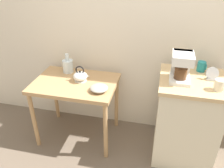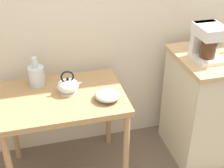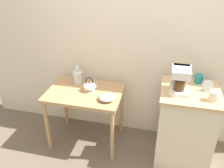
% 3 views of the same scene
% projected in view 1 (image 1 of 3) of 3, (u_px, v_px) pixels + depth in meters
% --- Properties ---
extents(ground_plane, '(8.00, 8.00, 0.00)m').
position_uv_depth(ground_plane, '(128.00, 142.00, 2.66)').
color(ground_plane, '#6B5B4C').
extents(back_wall, '(4.40, 0.10, 2.80)m').
position_uv_depth(back_wall, '(150.00, 10.00, 2.29)').
color(back_wall, beige).
rests_on(back_wall, ground_plane).
extents(wooden_table, '(0.87, 0.61, 0.72)m').
position_uv_depth(wooden_table, '(76.00, 89.00, 2.46)').
color(wooden_table, tan).
rests_on(wooden_table, ground_plane).
extents(kitchen_counter, '(0.60, 0.59, 0.90)m').
position_uv_depth(kitchen_counter, '(186.00, 119.00, 2.30)').
color(kitchen_counter, beige).
rests_on(kitchen_counter, ground_plane).
extents(bowl_stoneware, '(0.18, 0.18, 0.06)m').
position_uv_depth(bowl_stoneware, '(99.00, 88.00, 2.24)').
color(bowl_stoneware, '#9E998C').
rests_on(bowl_stoneware, wooden_table).
extents(teakettle, '(0.18, 0.15, 0.17)m').
position_uv_depth(teakettle, '(80.00, 76.00, 2.40)').
color(teakettle, white).
rests_on(teakettle, wooden_table).
extents(glass_carafe_vase, '(0.12, 0.12, 0.22)m').
position_uv_depth(glass_carafe_vase, '(68.00, 66.00, 2.57)').
color(glass_carafe_vase, silver).
rests_on(glass_carafe_vase, wooden_table).
extents(coffee_maker, '(0.18, 0.22, 0.26)m').
position_uv_depth(coffee_maker, '(181.00, 65.00, 2.01)').
color(coffee_maker, white).
rests_on(coffee_maker, kitchen_counter).
extents(mug_dark_teal, '(0.08, 0.08, 0.10)m').
position_uv_depth(mug_dark_teal, '(202.00, 66.00, 2.21)').
color(mug_dark_teal, teal).
rests_on(mug_dark_teal, kitchen_counter).
extents(mug_small_cream, '(0.09, 0.08, 0.10)m').
position_uv_depth(mug_small_cream, '(219.00, 85.00, 1.90)').
color(mug_small_cream, beige).
rests_on(mug_small_cream, kitchen_counter).
extents(table_clock, '(0.11, 0.05, 0.12)m').
position_uv_depth(table_clock, '(212.00, 74.00, 2.05)').
color(table_clock, '#B2B5BA').
rests_on(table_clock, kitchen_counter).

